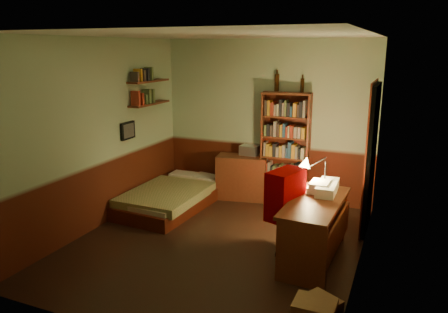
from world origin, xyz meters
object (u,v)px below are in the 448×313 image
at_px(bed, 172,190).
at_px(bookshelf, 285,149).
at_px(mini_stereo, 250,150).
at_px(cardboard_box_b, 321,310).
at_px(desk, 314,230).
at_px(dresser, 242,177).
at_px(desk_lamp, 326,163).
at_px(office_chair, 299,220).

bearing_deg(bed, bookshelf, 33.89).
relative_size(mini_stereo, cardboard_box_b, 0.93).
bearing_deg(desk, dresser, 134.71).
bearing_deg(mini_stereo, desk_lamp, -36.30).
bearing_deg(desk_lamp, desk, -107.64).
xyz_separation_m(bed, bookshelf, (1.55, 0.91, 0.62)).
height_order(dresser, mini_stereo, mini_stereo).
bearing_deg(bed, dresser, 47.09).
relative_size(bookshelf, cardboard_box_b, 5.61).
bearing_deg(dresser, bookshelf, -3.40).
bearing_deg(office_chair, desk_lamp, 87.22).
xyz_separation_m(office_chair, cardboard_box_b, (0.51, -1.16, -0.36)).
distance_m(bookshelf, office_chair, 1.98).
distance_m(dresser, cardboard_box_b, 3.45).
height_order(mini_stereo, cardboard_box_b, mini_stereo).
bearing_deg(desk, bed, 162.37).
height_order(bookshelf, cardboard_box_b, bookshelf).
relative_size(bed, mini_stereo, 6.25).
distance_m(dresser, mini_stereo, 0.47).
relative_size(desk, office_chair, 1.45).
distance_m(desk, cardboard_box_b, 1.26).
bearing_deg(dresser, office_chair, -61.80).
bearing_deg(office_chair, mini_stereo, 141.88).
bearing_deg(bookshelf, desk_lamp, -62.17).
height_order(dresser, desk_lamp, desk_lamp).
bearing_deg(desk, bookshelf, 118.18).
height_order(desk_lamp, cardboard_box_b, desk_lamp).
bearing_deg(dresser, desk_lamp, -47.96).
distance_m(mini_stereo, bookshelf, 0.61).
bearing_deg(bookshelf, office_chair, -75.57).
xyz_separation_m(mini_stereo, cardboard_box_b, (1.80, -3.01, -0.69)).
relative_size(dresser, desk, 0.60).
relative_size(desk_lamp, office_chair, 0.69).
bearing_deg(mini_stereo, bookshelf, 1.78).
relative_size(bed, office_chair, 1.96).
height_order(desk, cardboard_box_b, desk).
bearing_deg(desk_lamp, dresser, 125.47).
bearing_deg(office_chair, dresser, 145.59).
distance_m(desk_lamp, office_chair, 0.81).
relative_size(bookshelf, desk_lamp, 2.72).
distance_m(office_chair, cardboard_box_b, 1.32).
height_order(bed, cardboard_box_b, bed).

